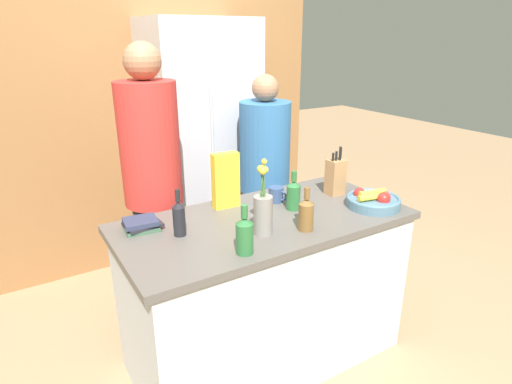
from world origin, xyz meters
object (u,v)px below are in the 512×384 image
Objects in this scene: bottle_water at (245,234)px; refrigerator at (202,150)px; fruit_bowl at (373,200)px; bottle_wine at (293,194)px; coffee_mug at (276,194)px; book_stack at (142,224)px; bottle_vinegar at (179,217)px; bottle_oil at (306,213)px; person_at_sink at (153,179)px; cereal_box at (226,180)px; flower_vase at (263,210)px; person_in_blue at (265,173)px; knife_block at (335,177)px.

refrigerator is at bearing 71.87° from bottle_water.
bottle_wine is (-0.41, 0.21, 0.05)m from fruit_bowl.
book_stack is (-0.79, 0.04, -0.02)m from coffee_mug.
book_stack is 0.22m from bottle_vinegar.
coffee_mug is 0.54× the size of bottle_oil.
bottle_water is (0.18, -0.33, -0.00)m from bottle_vinegar.
bottle_vinegar is (-0.68, -1.20, 0.02)m from refrigerator.
bottle_vinegar is 1.02× the size of bottle_water.
bottle_water is 0.13× the size of person_at_sink.
coffee_mug is at bearing -16.42° from cereal_box.
flower_vase is at bearing -150.61° from bottle_wine.
person_at_sink is at bearing 129.21° from cereal_box.
bottle_wine is 0.12× the size of person_at_sink.
person_at_sink is (-1.02, 0.80, 0.08)m from fruit_bowl.
person_in_blue is at bearing 69.19° from bottle_oil.
bottle_oil is 0.63m from bottle_vinegar.
refrigerator is 8.31× the size of bottle_water.
fruit_bowl is 2.49× the size of coffee_mug.
fruit_bowl is at bearing -26.48° from bottle_wine.
knife_block is at bearing 19.47° from flower_vase.
knife_block reaches higher than bottle_water.
knife_block reaches higher than fruit_bowl.
book_stack is (-1.17, 0.12, -0.08)m from knife_block.
bottle_vinegar is at bearing -48.43° from book_stack.
refrigerator is at bearing 59.01° from person_at_sink.
flower_vase is 0.22m from bottle_oil.
person_in_blue reaches higher than coffee_mug.
fruit_bowl is 0.73m from flower_vase.
fruit_bowl is 0.17× the size of person_at_sink.
bottle_water reaches higher than coffee_mug.
fruit_bowl is at bearing -2.28° from flower_vase.
bottle_vinegar is (-0.56, 0.28, 0.00)m from bottle_oil.
bottle_oil is at bearing -174.83° from fruit_bowl.
refrigerator is 1.61m from bottle_water.
cereal_box is at bearing 148.81° from fruit_bowl.
person_in_blue reaches higher than bottle_water.
book_stack is 0.83m from bottle_wine.
person_in_blue reaches higher than bottle_wine.
refrigerator reaches higher than bottle_wine.
coffee_mug is at bearing 77.09° from bottle_oil.
cereal_box is at bearing 165.90° from knife_block.
bottle_vinegar is (-1.08, 0.23, 0.05)m from fruit_bowl.
bottle_water is 0.15× the size of person_in_blue.
refrigerator is 1.48m from fruit_bowl.
knife_block is 1.58× the size of book_stack.
person_at_sink is at bearing 83.50° from bottle_vinegar.
person_in_blue is (1.06, 0.50, -0.05)m from book_stack.
coffee_mug is 0.07× the size of person_at_sink.
flower_vase is at bearing -102.99° from refrigerator.
cereal_box is 0.74m from person_in_blue.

